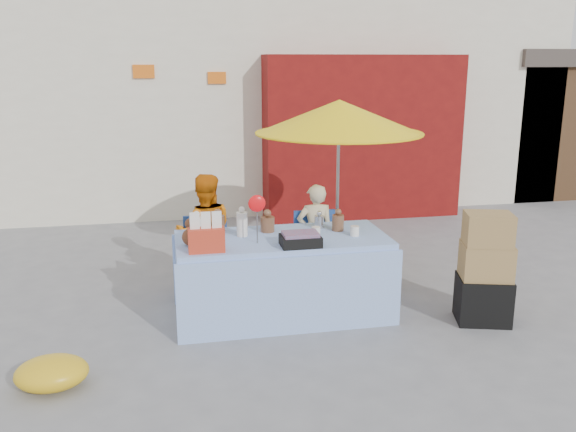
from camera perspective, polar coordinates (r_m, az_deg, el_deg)
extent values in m
plane|color=slate|center=(5.85, -1.16, -11.10)|extent=(80.00, 80.00, 0.00)
cube|color=silver|center=(12.24, -7.24, 13.04)|extent=(12.00, 5.00, 4.50)
cube|color=maroon|center=(9.98, 7.01, 7.28)|extent=(3.20, 0.60, 2.60)
cube|color=#4C331E|center=(13.51, 22.25, 7.75)|extent=(2.60, 3.00, 2.40)
cube|color=#3F3833|center=(13.44, 22.81, 13.46)|extent=(2.80, 3.20, 0.30)
cube|color=#DC6012|center=(9.69, -13.36, 13.03)|extent=(0.32, 0.04, 0.20)
cube|color=#DC6012|center=(9.72, -6.67, 12.72)|extent=(0.28, 0.04, 0.18)
cube|color=#97B6F2|center=(6.15, -0.53, -5.63)|extent=(2.09, 0.94, 0.82)
cube|color=#97B6F2|center=(5.72, 0.41, -7.52)|extent=(2.14, 0.04, 0.77)
cube|color=#97B6F2|center=(6.61, -1.35, -4.45)|extent=(2.14, 0.04, 0.77)
cylinder|color=white|center=(6.06, -8.51, -1.05)|extent=(0.12, 0.12, 0.20)
cylinder|color=brown|center=(6.18, -6.53, -0.78)|extent=(0.13, 0.13, 0.18)
cylinder|color=white|center=(6.04, -4.32, -0.77)|extent=(0.11, 0.11, 0.24)
cylinder|color=brown|center=(6.19, -1.93, -0.77)|extent=(0.14, 0.14, 0.15)
cylinder|color=#B2B2B7|center=(6.33, 2.93, -0.55)|extent=(0.10, 0.10, 0.13)
cylinder|color=brown|center=(6.24, 4.70, -0.63)|extent=(0.12, 0.12, 0.16)
cylinder|color=white|center=(6.03, 2.63, -1.47)|extent=(0.09, 0.09, 0.10)
cylinder|color=white|center=(6.08, 6.26, -1.40)|extent=(0.09, 0.09, 0.10)
sphere|color=brown|center=(5.80, -9.10, -1.96)|extent=(0.16, 0.16, 0.16)
ellipsoid|color=red|center=(5.72, -2.93, 1.18)|extent=(0.16, 0.06, 0.16)
cube|color=red|center=(5.59, -7.64, -2.24)|extent=(0.33, 0.16, 0.22)
cube|color=black|center=(5.72, 1.17, -2.33)|extent=(0.37, 0.26, 0.10)
cube|color=#204394|center=(6.77, -7.54, -5.55)|extent=(0.49, 0.47, 0.45)
cube|color=#204394|center=(6.85, -7.74, -1.58)|extent=(0.48, 0.05, 0.40)
cube|color=#204394|center=(6.95, 2.82, -4.89)|extent=(0.49, 0.47, 0.45)
cube|color=#204394|center=(7.03, 2.48, -1.03)|extent=(0.48, 0.05, 0.40)
imported|color=orange|center=(6.77, -7.76, -1.62)|extent=(0.66, 0.52, 1.33)
imported|color=beige|center=(6.98, 2.56, -1.71)|extent=(0.43, 0.29, 1.17)
cylinder|color=gray|center=(7.09, 4.66, 1.99)|extent=(0.04, 0.04, 2.00)
cone|color=yellow|center=(6.96, 4.81, 9.25)|extent=(1.90, 1.90, 0.38)
cylinder|color=yellow|center=(6.98, 4.78, 7.77)|extent=(1.90, 1.90, 0.02)
cube|color=black|center=(6.36, 17.78, -7.44)|extent=(0.59, 0.53, 0.45)
cube|color=olive|center=(6.23, 18.06, -4.01)|extent=(0.56, 0.48, 0.35)
cube|color=olive|center=(6.12, 18.23, -1.17)|extent=(0.51, 0.44, 0.31)
ellipsoid|color=gold|center=(5.29, -21.24, -13.53)|extent=(0.66, 0.57, 0.26)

